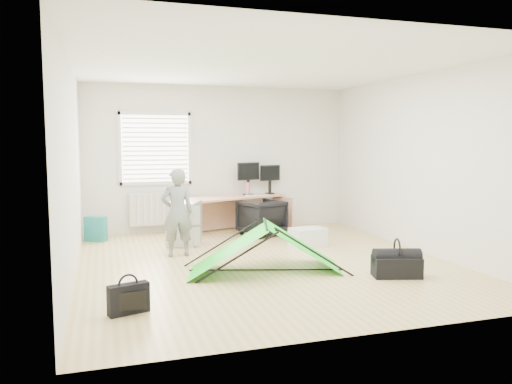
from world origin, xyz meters
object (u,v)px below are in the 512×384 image
object	(u,v)px
person	(177,213)
thermos	(248,189)
laptop_bag	(129,299)
storage_crate	(308,237)
monitor_right	(270,183)
filing_cabinet	(184,223)
monitor_left	(248,183)
desk	(234,214)
office_chair	(261,218)
kite	(266,248)
duffel_bag	(397,267)

from	to	relation	value
person	thermos	bearing A→B (deg)	-133.65
thermos	laptop_bag	distance (m)	4.75
person	storage_crate	xyz separation A→B (m)	(2.10, 0.05, -0.50)
monitor_right	storage_crate	distance (m)	1.93
filing_cabinet	monitor_left	bearing A→B (deg)	59.85
desk	office_chair	world-z (taller)	desk
storage_crate	laptop_bag	size ratio (longest dim) A/B	1.33
monitor_right	office_chair	distance (m)	0.95
monitor_left	person	world-z (taller)	person
kite	duffel_bag	world-z (taller)	kite
filing_cabinet	office_chair	distance (m)	1.50
office_chair	duffel_bag	size ratio (longest dim) A/B	1.19
monitor_right	laptop_bag	bearing A→B (deg)	-139.26
filing_cabinet	thermos	size ratio (longest dim) A/B	2.89
monitor_right	storage_crate	xyz separation A→B (m)	(0.04, -1.79, -0.72)
monitor_left	desk	bearing A→B (deg)	-179.29
filing_cabinet	thermos	distance (m)	1.71
office_chair	filing_cabinet	bearing A→B (deg)	-6.62
monitor_left	person	bearing A→B (deg)	-150.49
office_chair	laptop_bag	bearing A→B (deg)	33.14
desk	kite	world-z (taller)	desk
monitor_left	duffel_bag	world-z (taller)	monitor_left
filing_cabinet	storage_crate	xyz separation A→B (m)	(1.87, -0.74, -0.20)
monitor_right	person	world-z (taller)	person
duffel_bag	monitor_right	bearing A→B (deg)	111.88
filing_cabinet	duffel_bag	bearing A→B (deg)	-26.05
filing_cabinet	office_chair	size ratio (longest dim) A/B	1.01
desk	person	distance (m)	2.13
filing_cabinet	storage_crate	size ratio (longest dim) A/B	1.32
monitor_right	thermos	xyz separation A→B (m)	(-0.48, -0.11, -0.08)
desk	person	world-z (taller)	person
filing_cabinet	kite	distance (m)	2.12
thermos	laptop_bag	xyz separation A→B (m)	(-2.40, -4.05, -0.64)
laptop_bag	monitor_left	bearing A→B (deg)	42.49
thermos	duffel_bag	bearing A→B (deg)	-76.62
monitor_left	monitor_right	world-z (taller)	monitor_left
laptop_bag	thermos	bearing A→B (deg)	42.51
monitor_left	office_chair	bearing A→B (deg)	-100.73
desk	kite	bearing A→B (deg)	-114.40
kite	person	bearing A→B (deg)	145.60
monitor_right	storage_crate	size ratio (longest dim) A/B	0.80
person	filing_cabinet	bearing A→B (deg)	-107.21
desk	duffel_bag	distance (m)	3.78
office_chair	person	xyz separation A→B (m)	(-1.67, -1.18, 0.33)
desk	monitor_left	xyz separation A→B (m)	(0.30, 0.10, 0.56)
monitor_right	monitor_left	bearing A→B (deg)	175.86
office_chair	person	size ratio (longest dim) A/B	0.54
monitor_left	office_chair	xyz separation A→B (m)	(0.08, -0.58, -0.58)
kite	duffel_bag	size ratio (longest dim) A/B	3.43
monitor_right	duffel_bag	world-z (taller)	monitor_right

